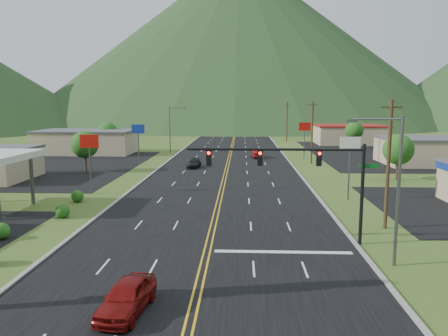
{
  "coord_description": "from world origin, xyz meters",
  "views": [
    {
      "loc": [
        2.27,
        -15.63,
        9.73
      ],
      "look_at": [
        0.81,
        19.33,
        4.5
      ],
      "focal_mm": 35.0,
      "sensor_mm": 36.0,
      "label": 1
    }
  ],
  "objects_px": {
    "streetlight_west": "(171,126)",
    "traffic_signal": "(304,168)",
    "streetlight_east": "(393,181)",
    "car_red_far": "(257,154)",
    "car_dark_mid": "(194,164)",
    "car_red_near": "(127,297)"
  },
  "relations": [
    {
      "from": "streetlight_west",
      "to": "traffic_signal",
      "type": "bearing_deg",
      "value": -72.03
    },
    {
      "from": "streetlight_east",
      "to": "car_red_far",
      "type": "distance_m",
      "value": 52.44
    },
    {
      "from": "traffic_signal",
      "to": "streetlight_east",
      "type": "distance_m",
      "value": 6.17
    },
    {
      "from": "traffic_signal",
      "to": "car_dark_mid",
      "type": "xyz_separation_m",
      "value": [
        -11.47,
        35.43,
        -4.71
      ]
    },
    {
      "from": "car_red_near",
      "to": "car_red_far",
      "type": "xyz_separation_m",
      "value": [
        7.95,
        58.51,
        -0.05
      ]
    },
    {
      "from": "car_red_far",
      "to": "car_red_near",
      "type": "bearing_deg",
      "value": 76.54
    },
    {
      "from": "car_red_near",
      "to": "car_red_far",
      "type": "distance_m",
      "value": 59.05
    },
    {
      "from": "streetlight_east",
      "to": "car_dark_mid",
      "type": "xyz_separation_m",
      "value": [
        -16.16,
        39.43,
        -4.56
      ]
    },
    {
      "from": "streetlight_west",
      "to": "car_dark_mid",
      "type": "relative_size",
      "value": 2.12
    },
    {
      "from": "streetlight_east",
      "to": "car_red_far",
      "type": "xyz_separation_m",
      "value": [
        -6.29,
        51.87,
        -4.47
      ]
    },
    {
      "from": "car_red_far",
      "to": "car_dark_mid",
      "type": "bearing_deg",
      "value": 45.86
    },
    {
      "from": "car_dark_mid",
      "to": "car_red_far",
      "type": "height_order",
      "value": "car_red_far"
    },
    {
      "from": "car_dark_mid",
      "to": "streetlight_west",
      "type": "bearing_deg",
      "value": 111.42
    },
    {
      "from": "traffic_signal",
      "to": "car_red_near",
      "type": "xyz_separation_m",
      "value": [
        -9.54,
        -10.63,
        -4.57
      ]
    },
    {
      "from": "car_red_near",
      "to": "car_dark_mid",
      "type": "distance_m",
      "value": 46.11
    },
    {
      "from": "car_red_near",
      "to": "car_dark_mid",
      "type": "relative_size",
      "value": 1.05
    },
    {
      "from": "traffic_signal",
      "to": "streetlight_west",
      "type": "bearing_deg",
      "value": 107.97
    },
    {
      "from": "streetlight_west",
      "to": "car_dark_mid",
      "type": "xyz_separation_m",
      "value": [
        6.7,
        -20.57,
        -4.56
      ]
    },
    {
      "from": "traffic_signal",
      "to": "streetlight_west",
      "type": "height_order",
      "value": "streetlight_west"
    },
    {
      "from": "streetlight_east",
      "to": "streetlight_west",
      "type": "xyz_separation_m",
      "value": [
        -22.86,
        60.0,
        0.0
      ]
    },
    {
      "from": "traffic_signal",
      "to": "streetlight_east",
      "type": "height_order",
      "value": "streetlight_east"
    },
    {
      "from": "traffic_signal",
      "to": "streetlight_east",
      "type": "xyz_separation_m",
      "value": [
        4.7,
        -4.0,
        -0.15
      ]
    }
  ]
}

